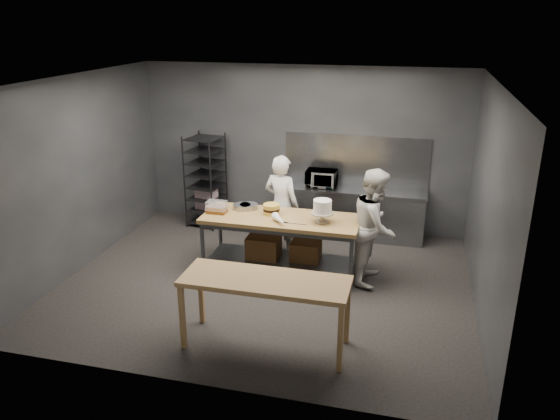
% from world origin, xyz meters
% --- Properties ---
extents(ground, '(6.00, 6.00, 0.00)m').
position_xyz_m(ground, '(0.00, 0.00, 0.00)').
color(ground, black).
rests_on(ground, ground).
extents(back_wall, '(6.00, 0.04, 3.00)m').
position_xyz_m(back_wall, '(0.00, 2.50, 1.50)').
color(back_wall, '#4C4F54').
rests_on(back_wall, ground).
extents(work_table, '(2.40, 0.90, 0.92)m').
position_xyz_m(work_table, '(0.12, 0.44, 0.57)').
color(work_table, brown).
rests_on(work_table, ground).
extents(near_counter, '(2.00, 0.70, 0.90)m').
position_xyz_m(near_counter, '(0.43, -1.58, 0.81)').
color(near_counter, olive).
rests_on(near_counter, ground).
extents(back_counter, '(2.60, 0.60, 0.90)m').
position_xyz_m(back_counter, '(1.00, 2.18, 0.45)').
color(back_counter, slate).
rests_on(back_counter, ground).
extents(splashback_panel, '(2.60, 0.02, 0.90)m').
position_xyz_m(splashback_panel, '(1.00, 2.48, 1.35)').
color(splashback_panel, slate).
rests_on(splashback_panel, back_counter).
extents(speed_rack, '(0.68, 0.73, 1.75)m').
position_xyz_m(speed_rack, '(-1.76, 2.10, 0.86)').
color(speed_rack, black).
rests_on(speed_rack, ground).
extents(chef_behind, '(0.71, 0.56, 1.70)m').
position_xyz_m(chef_behind, '(-0.05, 1.15, 0.85)').
color(chef_behind, white).
rests_on(chef_behind, ground).
extents(chef_right, '(0.72, 0.90, 1.75)m').
position_xyz_m(chef_right, '(1.54, 0.50, 0.87)').
color(chef_right, silver).
rests_on(chef_right, ground).
extents(microwave, '(0.54, 0.37, 0.30)m').
position_xyz_m(microwave, '(0.43, 2.18, 1.05)').
color(microwave, black).
rests_on(microwave, back_counter).
extents(frosted_cake_stand, '(0.34, 0.34, 0.35)m').
position_xyz_m(frosted_cake_stand, '(0.77, 0.35, 1.15)').
color(frosted_cake_stand, '#ACA289').
rests_on(frosted_cake_stand, work_table).
extents(layer_cake, '(0.25, 0.25, 0.16)m').
position_xyz_m(layer_cake, '(-0.05, 0.51, 1.00)').
color(layer_cake, gold).
rests_on(layer_cake, work_table).
extents(cake_pans, '(0.39, 0.33, 0.07)m').
position_xyz_m(cake_pans, '(-0.51, 0.64, 0.96)').
color(cake_pans, gray).
rests_on(cake_pans, work_table).
extents(piping_bag, '(0.32, 0.38, 0.12)m').
position_xyz_m(piping_bag, '(0.17, 0.14, 0.98)').
color(piping_bag, white).
rests_on(piping_bag, work_table).
extents(offset_spatula, '(0.36, 0.02, 0.02)m').
position_xyz_m(offset_spatula, '(0.33, 0.19, 0.93)').
color(offset_spatula, slate).
rests_on(offset_spatula, work_table).
extents(pastry_clamshells, '(0.39, 0.41, 0.11)m').
position_xyz_m(pastry_clamshells, '(-0.93, 0.47, 0.98)').
color(pastry_clamshells, brown).
rests_on(pastry_clamshells, work_table).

